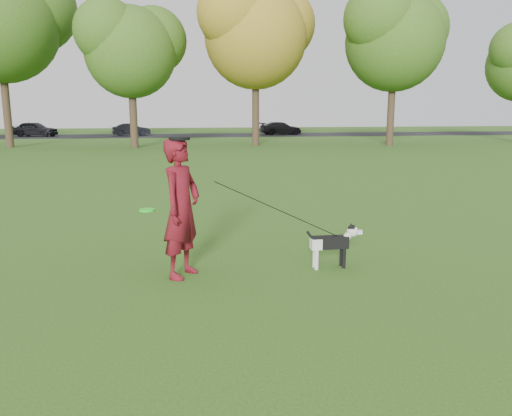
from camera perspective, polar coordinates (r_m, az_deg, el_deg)
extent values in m
plane|color=#285116|center=(7.91, 0.04, -6.70)|extent=(120.00, 120.00, 0.00)
cube|color=black|center=(47.51, -7.34, 8.23)|extent=(120.00, 7.00, 0.02)
imported|color=#5C0D12|center=(7.31, -8.51, -0.05)|extent=(0.81, 0.89, 2.04)
cube|color=black|center=(7.83, 8.41, -3.90)|extent=(0.58, 0.18, 0.19)
cube|color=silver|center=(7.77, 6.86, -4.05)|extent=(0.16, 0.18, 0.17)
cylinder|color=silver|center=(7.78, 6.94, -5.88)|extent=(0.06, 0.06, 0.31)
cylinder|color=silver|center=(7.89, 6.70, -5.62)|extent=(0.06, 0.06, 0.31)
cylinder|color=black|center=(7.90, 10.02, -5.70)|extent=(0.06, 0.06, 0.31)
cylinder|color=black|center=(8.02, 9.73, -5.44)|extent=(0.06, 0.06, 0.31)
cylinder|color=silver|center=(7.89, 10.22, -3.48)|extent=(0.19, 0.12, 0.20)
sphere|color=silver|center=(7.90, 10.97, -2.63)|extent=(0.18, 0.18, 0.18)
sphere|color=black|center=(7.89, 10.91, -2.38)|extent=(0.14, 0.14, 0.14)
cube|color=silver|center=(7.93, 11.61, -2.71)|extent=(0.12, 0.07, 0.06)
sphere|color=black|center=(7.96, 12.04, -2.69)|extent=(0.04, 0.04, 0.04)
cone|color=black|center=(7.83, 11.04, -2.08)|extent=(0.06, 0.06, 0.07)
cone|color=black|center=(7.92, 10.81, -1.93)|extent=(0.06, 0.06, 0.07)
cylinder|color=black|center=(7.73, 6.46, -3.53)|extent=(0.20, 0.04, 0.26)
cylinder|color=black|center=(7.87, 9.83, -3.43)|extent=(0.13, 0.13, 0.02)
imported|color=black|center=(49.16, -23.95, 8.25)|extent=(4.15, 2.48, 1.32)
imported|color=black|center=(47.68, -14.08, 8.68)|extent=(3.57, 1.91, 1.12)
imported|color=black|center=(48.44, 2.84, 9.08)|extent=(4.35, 2.37, 1.20)
cylinder|color=#1FFD20|center=(7.28, -12.33, -0.22)|extent=(0.23, 0.23, 0.02)
cylinder|color=black|center=(7.18, -8.75, 7.86)|extent=(0.30, 0.30, 0.04)
cylinder|color=#38281C|center=(36.11, -26.64, 10.55)|extent=(0.48, 0.48, 5.46)
cylinder|color=#38281C|center=(33.06, -13.85, 10.35)|extent=(0.48, 0.48, 4.20)
sphere|color=#426B1E|center=(33.30, -14.21, 17.83)|extent=(5.60, 5.60, 5.60)
cylinder|color=#38281C|center=(34.33, -0.04, 11.39)|extent=(0.48, 0.48, 5.04)
sphere|color=#A58426|center=(34.73, -0.04, 20.01)|extent=(6.72, 6.72, 6.72)
cylinder|color=#38281C|center=(35.38, 15.18, 10.83)|extent=(0.48, 0.48, 4.83)
sphere|color=#426B1E|center=(35.73, 15.61, 18.85)|extent=(6.44, 6.44, 6.44)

